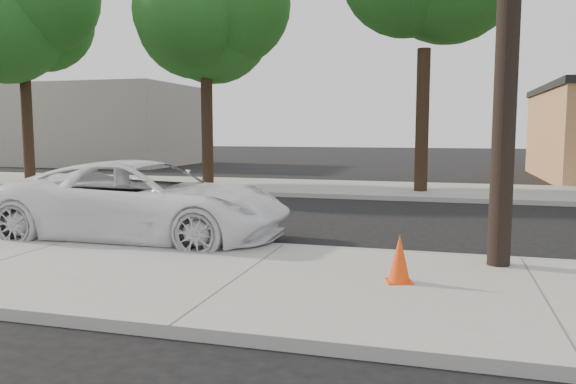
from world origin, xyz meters
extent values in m
plane|color=black|center=(0.00, 0.00, 0.00)|extent=(120.00, 120.00, 0.00)
cube|color=gray|center=(0.00, -4.30, 0.07)|extent=(90.00, 4.40, 0.15)
cube|color=gray|center=(0.00, 8.50, 0.07)|extent=(90.00, 5.00, 0.15)
cube|color=#9E9B93|center=(0.00, -2.10, 0.07)|extent=(90.00, 0.12, 0.16)
cube|color=gray|center=(-20.00, 20.00, 2.50)|extent=(14.00, 8.00, 5.00)
cylinder|color=black|center=(-14.00, 8.00, 2.40)|extent=(0.44, 0.44, 4.50)
sphere|color=#164D16|center=(-14.00, 8.00, 6.15)|extent=(4.50, 4.50, 4.50)
cylinder|color=black|center=(-6.00, 8.20, 2.28)|extent=(0.44, 0.44, 4.25)
sphere|color=#164D16|center=(-6.00, 8.20, 5.80)|extent=(4.20, 4.20, 4.20)
cylinder|color=black|center=(2.00, 7.80, 2.53)|extent=(0.44, 0.44, 4.75)
imported|color=white|center=(-2.96, -1.80, 0.80)|extent=(5.81, 2.72, 1.61)
cube|color=#F1410C|center=(2.21, -4.10, 0.16)|extent=(0.42, 0.42, 0.02)
cone|color=#F1410C|center=(2.21, -4.10, 0.48)|extent=(0.37, 0.37, 0.66)
camera|label=1|loc=(2.75, -11.69, 2.21)|focal=35.00mm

